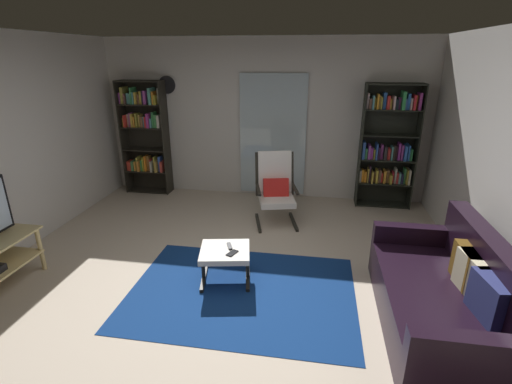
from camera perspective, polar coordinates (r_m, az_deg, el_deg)
ground_plane at (r=4.11m, az=-4.95°, el=-14.20°), size 7.02×7.02×0.00m
wall_back at (r=6.32m, az=1.15°, el=10.96°), size 5.60×0.06×2.60m
glass_door_panel at (r=6.28m, az=2.56°, el=8.57°), size 1.10×0.01×2.00m
area_rug at (r=4.02m, az=-2.14°, el=-14.94°), size 2.32×1.68×0.01m
bookshelf_near_tv at (r=6.77m, az=-16.59°, el=8.72°), size 0.77×0.30×1.93m
bookshelf_near_sofa at (r=6.21m, az=19.53°, el=6.79°), size 0.85×0.30×1.93m
leather_sofa at (r=3.80m, az=27.12°, el=-14.15°), size 0.91×1.83×0.89m
lounge_armchair at (r=5.38m, az=3.02°, el=0.83°), size 0.70×0.76×1.02m
ottoman at (r=4.05m, az=-4.75°, el=-9.56°), size 0.60×0.57×0.38m
tv_remote at (r=4.06m, az=-4.06°, el=-8.24°), size 0.09×0.15×0.02m
cell_phone at (r=3.94m, az=-3.67°, el=-9.29°), size 0.12×0.16×0.01m
wall_clock at (r=6.61m, az=-13.43°, el=15.65°), size 0.29×0.03×0.29m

